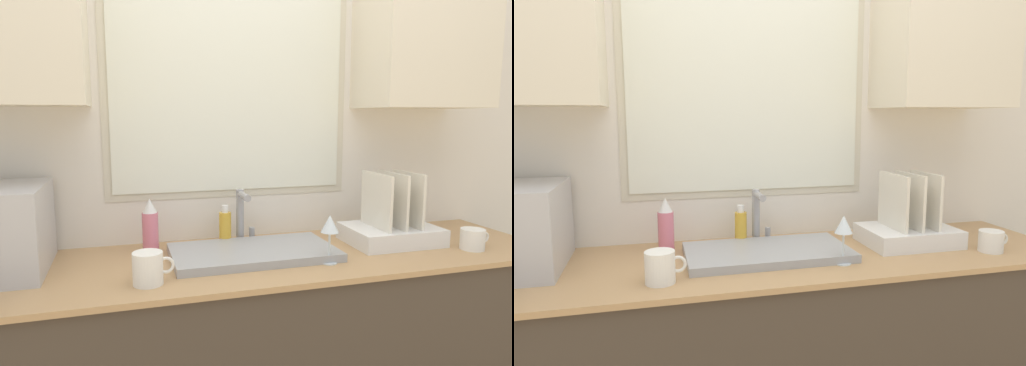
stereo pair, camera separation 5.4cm
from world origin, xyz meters
The scene contains 9 objects.
wall_back centered at (0.00, 0.59, 1.40)m, with size 6.00×0.38×2.60m.
sink_basin centered at (0.01, 0.30, 0.90)m, with size 0.60×0.33×0.03m.
faucet centered at (0.02, 0.48, 1.01)m, with size 0.08×0.14×0.22m.
dish_rack centered at (0.60, 0.32, 0.95)m, with size 0.36×0.27×0.29m.
spray_bottle centered at (-0.35, 0.46, 0.98)m, with size 0.06×0.06×0.21m.
soap_bottle centered at (-0.06, 0.48, 0.96)m, with size 0.05×0.05×0.16m.
mug_near_sink centered at (-0.38, 0.12, 0.93)m, with size 0.13×0.09×0.10m.
wine_glass centered at (0.25, 0.15, 1.02)m, with size 0.06×0.06×0.17m.
mug_by_rack centered at (0.86, 0.15, 0.92)m, with size 0.12×0.09×0.08m.
Camera 1 is at (-0.44, -1.27, 1.40)m, focal length 32.00 mm.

